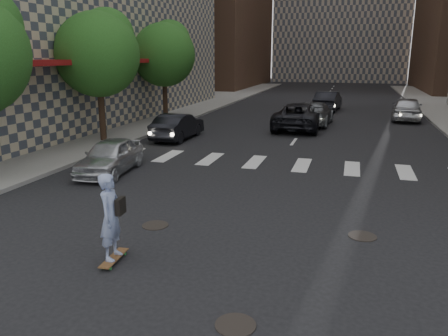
% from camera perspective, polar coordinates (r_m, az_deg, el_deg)
% --- Properties ---
extents(ground, '(160.00, 160.00, 0.00)m').
position_cam_1_polar(ground, '(10.17, -1.47, -11.15)').
color(ground, black).
rests_on(ground, ground).
extents(sidewalk_left, '(13.00, 80.00, 0.15)m').
position_cam_1_polar(sidewalk_left, '(33.83, -14.73, 6.65)').
color(sidewalk_left, gray).
rests_on(sidewalk_left, ground).
extents(tree_b, '(4.20, 4.20, 6.60)m').
position_cam_1_polar(tree_b, '(23.36, -15.91, 14.54)').
color(tree_b, '#382619').
rests_on(tree_b, sidewalk_left).
extents(tree_c, '(4.20, 4.20, 6.60)m').
position_cam_1_polar(tree_c, '(30.45, -7.70, 14.80)').
color(tree_c, '#382619').
rests_on(tree_c, sidewalk_left).
extents(manhole_a, '(0.70, 0.70, 0.02)m').
position_cam_1_polar(manhole_a, '(7.79, 1.51, -19.81)').
color(manhole_a, black).
rests_on(manhole_a, ground).
extents(manhole_b, '(0.70, 0.70, 0.02)m').
position_cam_1_polar(manhole_b, '(11.88, -8.97, -7.40)').
color(manhole_b, black).
rests_on(manhole_b, ground).
extents(manhole_c, '(0.70, 0.70, 0.02)m').
position_cam_1_polar(manhole_c, '(11.60, 17.62, -8.47)').
color(manhole_c, black).
rests_on(manhole_c, ground).
extents(skateboarder, '(0.52, 1.03, 2.01)m').
position_cam_1_polar(skateboarder, '(9.69, -14.50, -6.19)').
color(skateboarder, brown).
rests_on(skateboarder, ground).
extents(silver_sedan, '(1.98, 4.04, 1.32)m').
position_cam_1_polar(silver_sedan, '(17.30, -14.65, 1.52)').
color(silver_sedan, silver).
rests_on(silver_sedan, ground).
extents(traffic_car_a, '(1.58, 4.29, 1.40)m').
position_cam_1_polar(traffic_car_a, '(23.80, -6.06, 5.44)').
color(traffic_car_a, black).
rests_on(traffic_car_a, ground).
extents(traffic_car_b, '(2.37, 5.29, 1.51)m').
position_cam_1_polar(traffic_car_b, '(29.32, 11.75, 7.02)').
color(traffic_car_b, slate).
rests_on(traffic_car_b, ground).
extents(traffic_car_c, '(2.80, 5.86, 1.61)m').
position_cam_1_polar(traffic_car_c, '(27.32, 9.82, 6.70)').
color(traffic_car_c, black).
rests_on(traffic_car_c, ground).
extents(traffic_car_d, '(2.38, 4.98, 1.64)m').
position_cam_1_polar(traffic_car_d, '(33.23, 22.77, 7.17)').
color(traffic_car_d, '#AFB0B6').
rests_on(traffic_car_d, ground).
extents(traffic_car_e, '(2.12, 4.96, 1.59)m').
position_cam_1_polar(traffic_car_e, '(37.19, 13.41, 8.51)').
color(traffic_car_e, black).
rests_on(traffic_car_e, ground).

